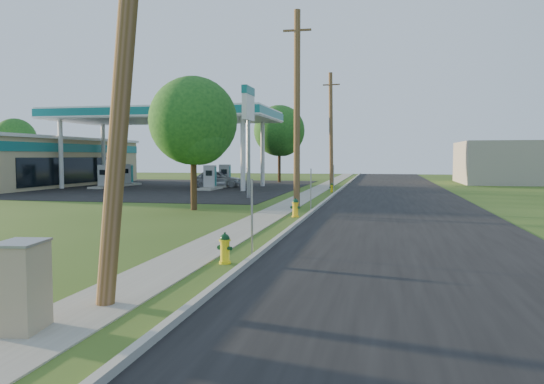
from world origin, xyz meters
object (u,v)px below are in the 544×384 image
Objects in this scene: utility_pole_mid at (297,109)px; utility_pole_near at (126,23)px; hydrant_far at (332,188)px; fuel_pump_nw at (104,179)px; fuel_pump_ne at (210,180)px; tree_verge at (195,124)px; utility_pole_far at (331,130)px; fuel_pump_sw at (127,177)px; hydrant_near at (225,248)px; hydrant_mid at (295,208)px; car_silver at (216,179)px; utility_cabinet at (22,287)px; tree_back at (15,141)px; tree_lot at (280,133)px; price_pylon at (248,110)px; fuel_pump_se at (225,178)px.

utility_pole_near is at bearing -90.00° from utility_pole_mid.
fuel_pump_nw is at bearing 176.86° from hydrant_far.
tree_verge is at bearing -74.15° from fuel_pump_ne.
fuel_pump_sw is at bearing -176.80° from utility_pole_far.
hydrant_mid is (0.09, 10.07, 0.03)m from hydrant_near.
utility_pole_mid is 19.15m from car_silver.
utility_pole_mid reaches higher than utility_cabinet.
fuel_pump_nw is 0.49× the size of tree_back.
tree_lot is at bearing 75.56° from fuel_pump_ne.
utility_pole_near is 0.97× the size of utility_pole_mid.
utility_pole_near is 11.57× the size of hydrant_mid.
fuel_pump_sw is 4.69× the size of hydrant_far.
tree_back is (-23.87, 8.85, 3.46)m from fuel_pump_ne.
price_pylon is at bearing -56.31° from fuel_pump_ne.
tree_verge is 0.84× the size of tree_lot.
utility_pole_far is 10.40m from car_silver.
fuel_pump_sw is at bearing 90.00° from fuel_pump_nw.
tree_lot is (-5.72, 25.36, -0.02)m from utility_pole_mid.
fuel_pump_se is 0.98m from car_silver.
tree_verge is 15.58m from hydrant_far.
hydrant_far is 0.50× the size of utility_cabinet.
fuel_pump_nw is at bearing 124.15° from hydrant_near.
utility_pole_mid is 2.31× the size of car_silver.
tree_verge is at bearing 101.79° from utility_cabinet.
fuel_pump_nw is (-17.90, -5.00, -4.08)m from utility_pole_far.
hydrant_mid is 15.56m from utility_cabinet.
fuel_pump_sw is at bearing 114.87° from utility_cabinet.
hydrant_near is 5.61m from utility_cabinet.
fuel_pump_nw is 2.37× the size of utility_cabinet.
tree_verge is at bearing -87.65° from tree_lot.
hydrant_far is (0.66, 29.98, -4.47)m from utility_pole_near.
fuel_pump_nw reaches higher than hydrant_far.
utility_pole_far is 7.04× the size of utility_cabinet.
car_silver reaches higher than hydrant_mid.
tree_back is (-32.77, 3.85, -0.62)m from utility_pole_far.
utility_pole_mid is 22.52m from fuel_pump_nw.
fuel_pump_sw is 15.37m from tree_lot.
utility_pole_near reaches higher than fuel_pump_se.
utility_cabinet is at bearing -91.48° from utility_pole_far.
utility_cabinet is at bearing -78.21° from tree_verge.
price_pylon is 1.62× the size of car_silver.
utility_pole_far reaches higher than fuel_pump_nw.
car_silver is (-0.49, 3.15, -0.00)m from fuel_pump_ne.
tree_verge is at bearing -173.71° from car_silver.
tree_lot is (3.18, 12.36, 4.21)m from fuel_pump_ne.
fuel_pump_ne is at bearing -20.33° from tree_back.
utility_cabinet reaches higher than hydrant_near.
hydrant_far is 31.55m from utility_cabinet.
utility_pole_mid is 18.00m from utility_pole_far.
utility_pole_near is at bearing -75.73° from fuel_pump_se.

